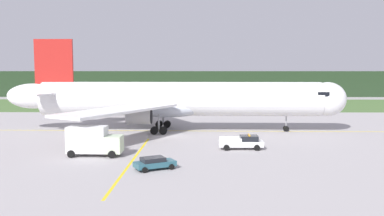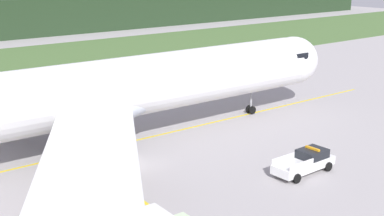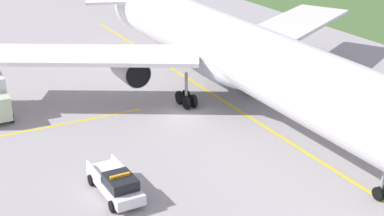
{
  "view_description": "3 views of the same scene",
  "coord_description": "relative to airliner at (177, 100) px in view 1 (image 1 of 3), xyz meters",
  "views": [
    {
      "loc": [
        3.82,
        -64.12,
        10.85
      ],
      "look_at": [
        3.27,
        4.27,
        3.88
      ],
      "focal_mm": 39.9,
      "sensor_mm": 36.0,
      "label": 1
    },
    {
      "loc": [
        -21.37,
        -34.51,
        16.1
      ],
      "look_at": [
        5.02,
        -1.6,
        4.4
      ],
      "focal_mm": 48.64,
      "sensor_mm": 36.0,
      "label": 2
    },
    {
      "loc": [
        41.52,
        -21.84,
        19.71
      ],
      "look_at": [
        5.14,
        -1.64,
        2.88
      ],
      "focal_mm": 54.73,
      "sensor_mm": 36.0,
      "label": 3
    }
  ],
  "objects": [
    {
      "name": "grass_verge",
      "position": [
        -0.83,
        45.24,
        -5.13
      ],
      "size": [
        320.0,
        35.82,
        0.04
      ],
      "primitive_type": "cube",
      "color": "#476633",
      "rests_on": "ground"
    },
    {
      "name": "ground",
      "position": [
        -0.83,
        -5.21,
        -5.15
      ],
      "size": [
        320.0,
        320.0,
        0.0
      ],
      "primitive_type": "plane",
      "color": "#9E999A"
    },
    {
      "name": "staff_car",
      "position": [
        -1.28,
        -25.92,
        -4.45
      ],
      "size": [
        4.59,
        3.59,
        1.3
      ],
      "color": "#295765",
      "rests_on": "ground"
    },
    {
      "name": "ops_pickup_truck",
      "position": [
        9.09,
        -15.16,
        -4.25
      ],
      "size": [
        5.67,
        2.2,
        1.94
      ],
      "color": "silver",
      "rests_on": "ground"
    },
    {
      "name": "airliner",
      "position": [
        0.0,
        0.0,
        0.0
      ],
      "size": [
        55.53,
        43.0,
        14.99
      ],
      "color": "white",
      "rests_on": "ground"
    },
    {
      "name": "distant_tree_line",
      "position": [
        -0.83,
        77.14,
        -0.86
      ],
      "size": [
        288.0,
        6.57,
        8.59
      ],
      "primitive_type": "cube",
      "color": "#20331E",
      "rests_on": "ground"
    },
    {
      "name": "catering_truck",
      "position": [
        -9.22,
        -19.37,
        -3.29
      ],
      "size": [
        6.55,
        2.91,
        3.72
      ],
      "color": "beige",
      "rests_on": "ground"
    },
    {
      "name": "taxiway_centerline_main",
      "position": [
        0.59,
        -0.01,
        -5.15
      ],
      "size": [
        72.4,
        1.66,
        0.01
      ],
      "primitive_type": "cube",
      "rotation": [
        0.0,
        0.0,
        -0.02
      ],
      "color": "yellow",
      "rests_on": "ground"
    },
    {
      "name": "taxiway_centerline_spur",
      "position": [
        -4.17,
        -21.86,
        -5.15
      ],
      "size": [
        0.84,
        28.75,
        0.01
      ],
      "primitive_type": "cube",
      "rotation": [
        0.0,
        0.0,
        1.55
      ],
      "color": "yellow",
      "rests_on": "ground"
    }
  ]
}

